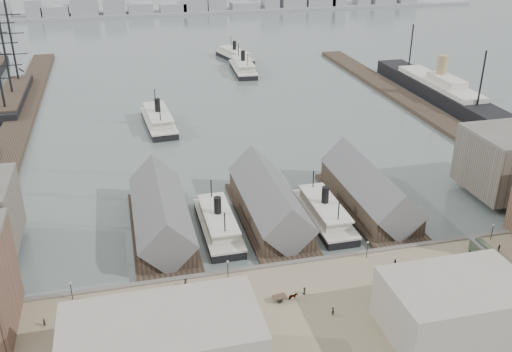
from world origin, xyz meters
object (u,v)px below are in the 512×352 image
object	(u,v)px
horse_cart_left	(143,305)
horse_cart_center	(288,297)
tram	(487,255)
horse_cart_right	(394,287)
ocean_steamer	(439,90)
ferry_docked_west	(218,223)

from	to	relation	value
horse_cart_left	horse_cart_center	bearing A→B (deg)	-89.51
tram	horse_cart_right	world-z (taller)	tram
horse_cart_left	ocean_steamer	bearing A→B (deg)	-39.37
ferry_docked_west	tram	xyz separation A→B (m)	(51.35, -29.38, 1.51)
horse_cart_right	ocean_steamer	bearing A→B (deg)	-60.72
tram	horse_cart_left	distance (m)	70.64
tram	horse_cart_right	bearing A→B (deg)	-169.77
horse_cart_left	horse_cart_center	xyz separation A→B (m)	(26.74, -4.17, -0.02)
horse_cart_left	horse_cart_right	xyz separation A→B (m)	(47.52, -6.31, 0.07)
horse_cart_right	horse_cart_center	bearing A→B (deg)	56.99
ferry_docked_west	horse_cart_center	distance (m)	32.58
horse_cart_center	ferry_docked_west	bearing A→B (deg)	6.15
horse_cart_left	ferry_docked_west	bearing A→B (deg)	-25.62
horse_cart_center	horse_cart_right	xyz separation A→B (m)	(20.77, -2.15, 0.09)
horse_cart_center	horse_cart_left	bearing A→B (deg)	74.01
ocean_steamer	horse_cart_left	distance (m)	165.37
horse_cart_right	ferry_docked_west	bearing A→B (deg)	12.76
ocean_steamer	tram	xyz separation A→B (m)	(-53.65, -110.96, -0.05)
tram	horse_cart_center	distance (m)	43.93
horse_cart_center	horse_cart_right	distance (m)	20.88
ocean_steamer	horse_cart_center	bearing A→B (deg)	-130.72
tram	horse_cart_center	size ratio (longest dim) A/B	1.97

